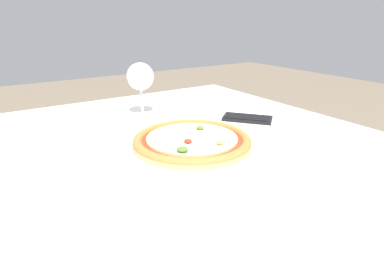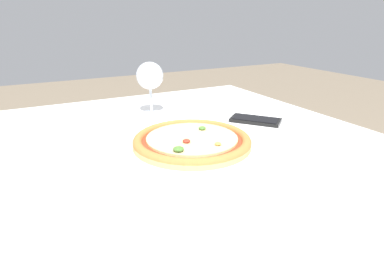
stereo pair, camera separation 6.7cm
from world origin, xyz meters
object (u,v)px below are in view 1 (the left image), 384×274
dining_table (155,183)px  pizza_plate (192,142)px  cell_phone (247,118)px  wine_glass_far_left (140,78)px

dining_table → pizza_plate: pizza_plate is taller
dining_table → cell_phone: (0.35, 0.06, 0.09)m
pizza_plate → cell_phone: bearing=20.4°
dining_table → pizza_plate: 0.13m
dining_table → pizza_plate: (0.08, -0.03, 0.10)m
wine_glass_far_left → cell_phone: 0.35m
wine_glass_far_left → dining_table: bearing=-110.2°
dining_table → pizza_plate: size_ratio=3.67×
wine_glass_far_left → pizza_plate: bearing=-93.3°
dining_table → wine_glass_far_left: 0.36m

